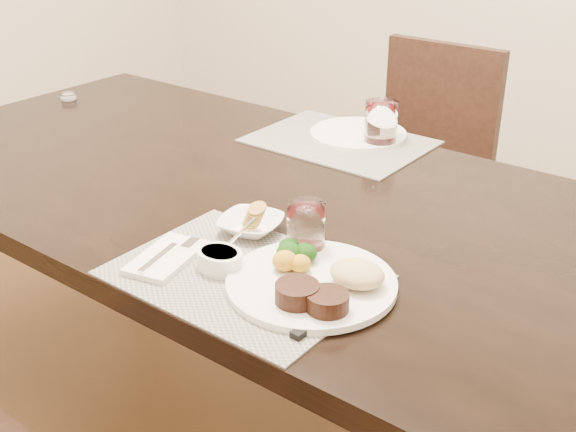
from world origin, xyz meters
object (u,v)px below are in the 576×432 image
Objects in this scene: chair_far at (422,164)px; far_plate at (358,134)px; cracker_bowl at (251,224)px; steak_knife at (322,317)px; dinner_plate at (317,281)px; wine_glass_near at (306,231)px.

far_plate is at bearing -85.05° from chair_far.
steak_knife is at bearing -30.11° from cracker_bowl.
cracker_bowl reaches higher than dinner_plate.
dinner_plate is 1.38× the size of steak_knife.
steak_knife is 0.91m from far_plate.
wine_glass_near is at bearing 135.24° from steak_knife.
cracker_bowl is 0.14m from wine_glass_near.
dinner_plate is 2.99× the size of wine_glass_near.
wine_glass_near is (0.32, -1.12, 0.30)m from chair_far.
wine_glass_near is 0.69m from far_plate.
dinner_plate is at bearing 132.85° from steak_knife.
wine_glass_near reaches higher than steak_knife.
wine_glass_near is 0.38× the size of far_plate.
steak_knife is 2.17× the size of wine_glass_near.
cracker_bowl reaches higher than far_plate.
far_plate is (0.04, -0.50, 0.26)m from chair_far.
steak_knife is at bearing -61.10° from far_plate.
chair_far is 1.32m from dinner_plate.
chair_far reaches higher than far_plate.
far_plate is at bearing 114.18° from wine_glass_near.
cracker_bowl is 1.52× the size of wine_glass_near.
chair_far is 3.39× the size of far_plate.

